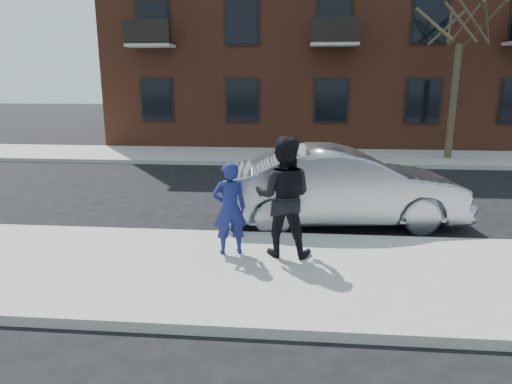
# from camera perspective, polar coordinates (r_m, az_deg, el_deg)

# --- Properties ---
(ground) EXTENTS (100.00, 100.00, 0.00)m
(ground) POSITION_cam_1_polar(r_m,az_deg,el_deg) (7.76, 14.49, -10.17)
(ground) COLOR black
(ground) RESTS_ON ground
(near_sidewalk) EXTENTS (50.00, 3.50, 0.15)m
(near_sidewalk) POSITION_cam_1_polar(r_m,az_deg,el_deg) (7.50, 14.82, -10.43)
(near_sidewalk) COLOR gray
(near_sidewalk) RESTS_ON ground
(near_curb) EXTENTS (50.00, 0.10, 0.15)m
(near_curb) POSITION_cam_1_polar(r_m,az_deg,el_deg) (9.15, 13.02, -5.80)
(near_curb) COLOR #999691
(near_curb) RESTS_ON ground
(far_sidewalk) EXTENTS (50.00, 3.50, 0.15)m
(far_sidewalk) POSITION_cam_1_polar(r_m,az_deg,el_deg) (18.54, 9.15, 4.36)
(far_sidewalk) COLOR gray
(far_sidewalk) RESTS_ON ground
(far_curb) EXTENTS (50.00, 0.10, 0.15)m
(far_curb) POSITION_cam_1_polar(r_m,az_deg,el_deg) (16.77, 9.54, 3.34)
(far_curb) COLOR #999691
(far_curb) RESTS_ON ground
(apartment_building) EXTENTS (24.30, 10.30, 12.30)m
(apartment_building) POSITION_cam_1_polar(r_m,az_deg,el_deg) (25.38, 13.50, 20.50)
(apartment_building) COLOR brown
(apartment_building) RESTS_ON ground
(street_tree) EXTENTS (3.60, 3.60, 6.80)m
(street_tree) POSITION_cam_1_polar(r_m,az_deg,el_deg) (19.05, 24.43, 20.08)
(street_tree) COLOR #352A1F
(street_tree) RESTS_ON far_sidewalk
(silver_sedan) EXTENTS (5.33, 2.41, 1.70)m
(silver_sedan) POSITION_cam_1_polar(r_m,az_deg,el_deg) (10.04, 10.76, 0.68)
(silver_sedan) COLOR #999BA3
(silver_sedan) RESTS_ON ground
(man_hoodie) EXTENTS (0.68, 0.55, 1.61)m
(man_hoodie) POSITION_cam_1_polar(r_m,az_deg,el_deg) (7.82, -3.32, -2.06)
(man_hoodie) COLOR navy
(man_hoodie) RESTS_ON near_sidewalk
(man_peacoat) EXTENTS (1.07, 0.87, 2.05)m
(man_peacoat) POSITION_cam_1_polar(r_m,az_deg,el_deg) (7.72, 3.45, -0.60)
(man_peacoat) COLOR black
(man_peacoat) RESTS_ON near_sidewalk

